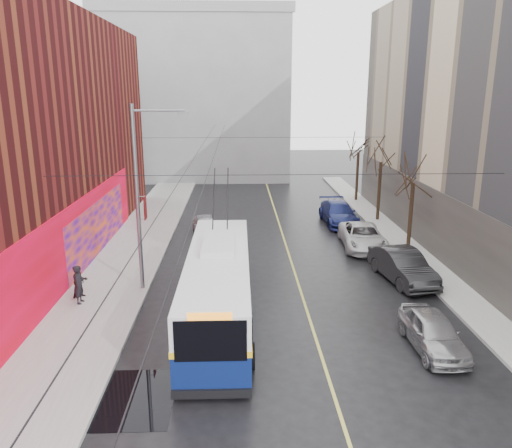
{
  "coord_description": "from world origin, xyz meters",
  "views": [
    {
      "loc": [
        -1.56,
        -13.19,
        9.57
      ],
      "look_at": [
        -0.65,
        11.02,
        3.08
      ],
      "focal_mm": 35.0,
      "sensor_mm": 36.0,
      "label": 1
    }
  ],
  "objects_px": {
    "parked_car_a": "(433,332)",
    "parked_car_b": "(402,266)",
    "streetlight_pole": "(140,194)",
    "tree_mid": "(382,152)",
    "tree_near": "(414,170)",
    "tree_far": "(359,143)",
    "trolleybus": "(218,286)",
    "following_car": "(206,226)",
    "pedestrian_b": "(80,282)",
    "parked_car_c": "(362,236)",
    "pedestrian_a": "(79,284)",
    "parked_car_d": "(338,213)"
  },
  "relations": [
    {
      "from": "tree_far",
      "to": "pedestrian_b",
      "type": "height_order",
      "value": "tree_far"
    },
    {
      "from": "tree_near",
      "to": "tree_far",
      "type": "bearing_deg",
      "value": 90.0
    },
    {
      "from": "tree_near",
      "to": "pedestrian_b",
      "type": "relative_size",
      "value": 4.15
    },
    {
      "from": "tree_near",
      "to": "pedestrian_a",
      "type": "bearing_deg",
      "value": -156.57
    },
    {
      "from": "tree_near",
      "to": "tree_far",
      "type": "xyz_separation_m",
      "value": [
        0.0,
        14.0,
        0.17
      ]
    },
    {
      "from": "tree_near",
      "to": "tree_mid",
      "type": "relative_size",
      "value": 0.96
    },
    {
      "from": "trolleybus",
      "to": "parked_car_c",
      "type": "height_order",
      "value": "trolleybus"
    },
    {
      "from": "following_car",
      "to": "streetlight_pole",
      "type": "bearing_deg",
      "value": -113.3
    },
    {
      "from": "tree_near",
      "to": "pedestrian_b",
      "type": "xyz_separation_m",
      "value": [
        -18.0,
        -7.05,
        -4.06
      ]
    },
    {
      "from": "streetlight_pole",
      "to": "following_car",
      "type": "relative_size",
      "value": 2.21
    },
    {
      "from": "parked_car_b",
      "to": "pedestrian_a",
      "type": "distance_m",
      "value": 15.94
    },
    {
      "from": "following_car",
      "to": "pedestrian_b",
      "type": "bearing_deg",
      "value": -125.58
    },
    {
      "from": "tree_mid",
      "to": "parked_car_a",
      "type": "bearing_deg",
      "value": -99.45
    },
    {
      "from": "parked_car_c",
      "to": "following_car",
      "type": "xyz_separation_m",
      "value": [
        -9.98,
        3.11,
        -0.05
      ]
    },
    {
      "from": "trolleybus",
      "to": "parked_car_d",
      "type": "relative_size",
      "value": 2.2
    },
    {
      "from": "tree_mid",
      "to": "pedestrian_a",
      "type": "bearing_deg",
      "value": -140.44
    },
    {
      "from": "streetlight_pole",
      "to": "parked_car_d",
      "type": "relative_size",
      "value": 1.64
    },
    {
      "from": "trolleybus",
      "to": "following_car",
      "type": "xyz_separation_m",
      "value": [
        -1.33,
        13.04,
        -0.89
      ]
    },
    {
      "from": "streetlight_pole",
      "to": "tree_mid",
      "type": "relative_size",
      "value": 1.35
    },
    {
      "from": "tree_far",
      "to": "pedestrian_b",
      "type": "distance_m",
      "value": 28.01
    },
    {
      "from": "following_car",
      "to": "trolleybus",
      "type": "bearing_deg",
      "value": -93.46
    },
    {
      "from": "streetlight_pole",
      "to": "pedestrian_b",
      "type": "distance_m",
      "value": 4.97
    },
    {
      "from": "parked_car_c",
      "to": "parked_car_d",
      "type": "height_order",
      "value": "parked_car_d"
    },
    {
      "from": "streetlight_pole",
      "to": "trolleybus",
      "type": "bearing_deg",
      "value": -42.9
    },
    {
      "from": "tree_near",
      "to": "parked_car_c",
      "type": "relative_size",
      "value": 1.2
    },
    {
      "from": "tree_mid",
      "to": "parked_car_b",
      "type": "relative_size",
      "value": 1.34
    },
    {
      "from": "streetlight_pole",
      "to": "tree_near",
      "type": "xyz_separation_m",
      "value": [
        15.14,
        6.0,
        0.13
      ]
    },
    {
      "from": "tree_mid",
      "to": "parked_car_c",
      "type": "relative_size",
      "value": 1.25
    },
    {
      "from": "tree_far",
      "to": "parked_car_c",
      "type": "xyz_separation_m",
      "value": [
        -2.77,
        -13.53,
        -4.4
      ]
    },
    {
      "from": "parked_car_b",
      "to": "trolleybus",
      "type": "bearing_deg",
      "value": -164.69
    },
    {
      "from": "parked_car_a",
      "to": "following_car",
      "type": "relative_size",
      "value": 1.01
    },
    {
      "from": "parked_car_a",
      "to": "parked_car_b",
      "type": "xyz_separation_m",
      "value": [
        1.11,
        7.02,
        0.12
      ]
    },
    {
      "from": "pedestrian_b",
      "to": "parked_car_d",
      "type": "bearing_deg",
      "value": 2.76
    },
    {
      "from": "trolleybus",
      "to": "parked_car_c",
      "type": "bearing_deg",
      "value": 49.2
    },
    {
      "from": "tree_near",
      "to": "tree_far",
      "type": "relative_size",
      "value": 0.97
    },
    {
      "from": "parked_car_b",
      "to": "following_car",
      "type": "distance_m",
      "value": 13.82
    },
    {
      "from": "parked_car_a",
      "to": "parked_car_b",
      "type": "bearing_deg",
      "value": 80.11
    },
    {
      "from": "streetlight_pole",
      "to": "parked_car_c",
      "type": "height_order",
      "value": "streetlight_pole"
    },
    {
      "from": "tree_near",
      "to": "parked_car_b",
      "type": "height_order",
      "value": "tree_near"
    },
    {
      "from": "streetlight_pole",
      "to": "tree_near",
      "type": "relative_size",
      "value": 1.41
    },
    {
      "from": "following_car",
      "to": "pedestrian_a",
      "type": "relative_size",
      "value": 2.27
    },
    {
      "from": "streetlight_pole",
      "to": "pedestrian_b",
      "type": "xyz_separation_m",
      "value": [
        -2.86,
        -1.05,
        -3.93
      ]
    },
    {
      "from": "parked_car_d",
      "to": "parked_car_c",
      "type": "bearing_deg",
      "value": -88.6
    },
    {
      "from": "tree_near",
      "to": "parked_car_c",
      "type": "bearing_deg",
      "value": 170.32
    },
    {
      "from": "tree_mid",
      "to": "following_car",
      "type": "xyz_separation_m",
      "value": [
        -12.75,
        -3.42,
        -4.56
      ]
    },
    {
      "from": "streetlight_pole",
      "to": "pedestrian_a",
      "type": "height_order",
      "value": "streetlight_pole"
    },
    {
      "from": "tree_far",
      "to": "parked_car_a",
      "type": "relative_size",
      "value": 1.59
    },
    {
      "from": "following_car",
      "to": "tree_mid",
      "type": "bearing_deg",
      "value": 5.71
    },
    {
      "from": "streetlight_pole",
      "to": "parked_car_b",
      "type": "xyz_separation_m",
      "value": [
        13.05,
        0.8,
        -4.02
      ]
    },
    {
      "from": "parked_car_b",
      "to": "parked_car_d",
      "type": "relative_size",
      "value": 0.91
    }
  ]
}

